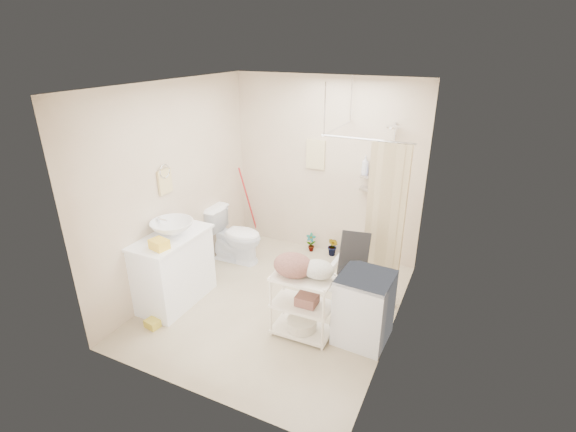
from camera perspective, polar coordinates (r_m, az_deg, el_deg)
name	(u,v)px	position (r m, az deg, el deg)	size (l,w,h in m)	color
floor	(276,303)	(5.29, -1.60, -11.79)	(3.20, 3.20, 0.00)	#BFB08F
ceiling	(274,85)	(4.37, -1.99, 17.48)	(2.80, 3.20, 0.04)	silver
wall_back	(325,169)	(6.07, 5.14, 6.43)	(2.80, 0.04, 2.60)	beige
wall_front	(185,272)	(3.47, -13.96, -7.41)	(2.80, 0.04, 2.60)	beige
wall_left	(176,188)	(5.42, -15.10, 3.69)	(0.04, 3.20, 2.60)	beige
wall_right	(401,228)	(4.27, 15.20, -1.59)	(0.04, 3.20, 2.60)	beige
vanity	(173,269)	(5.30, -15.39, -6.98)	(0.57, 1.01, 0.89)	white
sink	(172,228)	(5.08, -15.56, -1.60)	(0.50, 0.50, 0.17)	white
counter_basket	(159,244)	(4.80, -17.21, -3.71)	(0.20, 0.15, 0.11)	yellow
floor_basket	(152,322)	(5.11, -18.07, -13.65)	(0.23, 0.18, 0.13)	gold
toilet	(235,235)	(6.11, -7.20, -2.58)	(0.45, 0.79, 0.81)	white
mop	(247,202)	(6.75, -5.69, 1.86)	(0.11, 0.11, 1.20)	red
potted_plant_a	(311,242)	(6.42, 3.15, -3.63)	(0.16, 0.11, 0.30)	brown
potted_plant_b	(333,247)	(6.31, 6.16, -4.17)	(0.17, 0.13, 0.30)	#944C21
hanging_towel	(316,155)	(6.05, 3.80, 8.38)	(0.28, 0.03, 0.42)	beige
towel_ring	(165,180)	(5.22, -16.51, 4.75)	(0.04, 0.22, 0.34)	#E3C983
tp_holder	(185,229)	(5.64, -13.87, -1.76)	(0.08, 0.12, 0.14)	white
shower	(372,207)	(5.42, 11.43, 1.20)	(1.10, 1.10, 2.10)	white
shampoo_bottle_a	(365,165)	(5.79, 10.52, 6.85)	(0.10, 0.10, 0.25)	silver
shampoo_bottle_b	(375,170)	(5.75, 11.77, 6.22)	(0.08, 0.08, 0.18)	#4E5EB7
washing_machine	(364,308)	(4.61, 10.34, -12.23)	(0.53, 0.55, 0.78)	silver
laundry_rack	(302,300)	(4.56, 1.96, -11.41)	(0.64, 0.38, 0.88)	white
ironing_board	(350,280)	(4.71, 8.53, -8.64)	(0.32, 0.09, 1.13)	black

